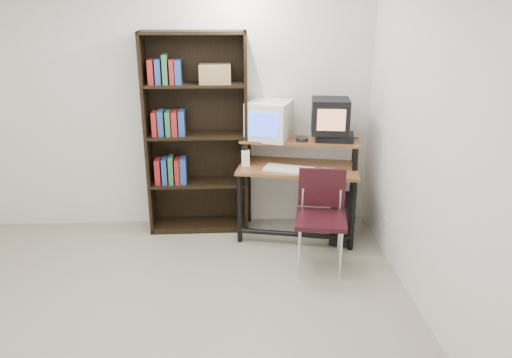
{
  "coord_description": "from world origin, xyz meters",
  "views": [
    {
      "loc": [
        0.56,
        -3.04,
        2.26
      ],
      "look_at": [
        0.77,
        1.1,
        0.79
      ],
      "focal_mm": 35.0,
      "sensor_mm": 36.0,
      "label": 1
    }
  ],
  "objects_px": {
    "crt_monitor": "(269,120)",
    "crt_tv": "(330,116)",
    "pc_tower": "(343,218)",
    "computer_desk": "(298,171)",
    "bookshelf": "(196,133)",
    "school_chair": "(321,209)"
  },
  "relations": [
    {
      "from": "crt_monitor",
      "to": "bookshelf",
      "type": "distance_m",
      "value": 0.74
    },
    {
      "from": "crt_tv",
      "to": "school_chair",
      "type": "distance_m",
      "value": 1.0
    },
    {
      "from": "crt_monitor",
      "to": "pc_tower",
      "type": "bearing_deg",
      "value": 0.81
    },
    {
      "from": "crt_tv",
      "to": "bookshelf",
      "type": "distance_m",
      "value": 1.34
    },
    {
      "from": "computer_desk",
      "to": "bookshelf",
      "type": "bearing_deg",
      "value": 178.71
    },
    {
      "from": "school_chair",
      "to": "pc_tower",
      "type": "bearing_deg",
      "value": 67.88
    },
    {
      "from": "computer_desk",
      "to": "pc_tower",
      "type": "height_order",
      "value": "computer_desk"
    },
    {
      "from": "pc_tower",
      "to": "crt_tv",
      "type": "bearing_deg",
      "value": 147.16
    },
    {
      "from": "computer_desk",
      "to": "school_chair",
      "type": "relative_size",
      "value": 1.45
    },
    {
      "from": "crt_tv",
      "to": "pc_tower",
      "type": "height_order",
      "value": "crt_tv"
    },
    {
      "from": "pc_tower",
      "to": "computer_desk",
      "type": "bearing_deg",
      "value": -174.94
    },
    {
      "from": "computer_desk",
      "to": "bookshelf",
      "type": "xyz_separation_m",
      "value": [
        -1.01,
        0.24,
        0.34
      ]
    },
    {
      "from": "pc_tower",
      "to": "bookshelf",
      "type": "xyz_separation_m",
      "value": [
        -1.46,
        0.35,
        0.81
      ]
    },
    {
      "from": "crt_tv",
      "to": "bookshelf",
      "type": "relative_size",
      "value": 0.2
    },
    {
      "from": "computer_desk",
      "to": "pc_tower",
      "type": "xyz_separation_m",
      "value": [
        0.45,
        -0.11,
        -0.47
      ]
    },
    {
      "from": "crt_tv",
      "to": "school_chair",
      "type": "height_order",
      "value": "crt_tv"
    },
    {
      "from": "crt_monitor",
      "to": "pc_tower",
      "type": "xyz_separation_m",
      "value": [
        0.73,
        -0.29,
        -0.95
      ]
    },
    {
      "from": "computer_desk",
      "to": "crt_tv",
      "type": "relative_size",
      "value": 3.17
    },
    {
      "from": "pc_tower",
      "to": "crt_monitor",
      "type": "bearing_deg",
      "value": 177.67
    },
    {
      "from": "pc_tower",
      "to": "school_chair",
      "type": "relative_size",
      "value": 0.51
    },
    {
      "from": "crt_monitor",
      "to": "school_chair",
      "type": "relative_size",
      "value": 0.59
    },
    {
      "from": "crt_monitor",
      "to": "crt_tv",
      "type": "relative_size",
      "value": 1.29
    }
  ]
}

